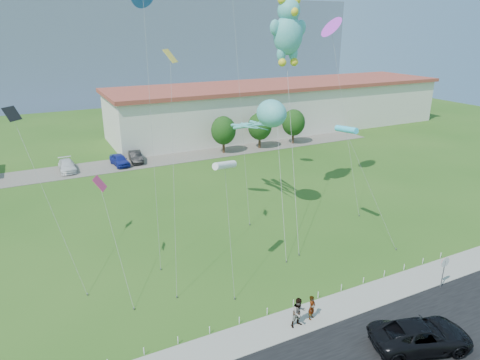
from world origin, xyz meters
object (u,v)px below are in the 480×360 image
pedestrian_left (312,307)px  teddy_bear_kite (288,30)px  parked_car_white (67,166)px  stop_sign (445,265)px  pedestrian_right (299,312)px  suv (421,335)px  octopus_kite (265,119)px  parked_car_blue (120,160)px  parked_car_black (136,157)px  warehouse (282,106)px

pedestrian_left → teddy_bear_kite: size_ratio=0.08×
parked_car_white → teddy_bear_kite: bearing=-49.3°
stop_sign → pedestrian_right: size_ratio=1.28×
pedestrian_left → suv: bearing=-78.2°
parked_car_white → octopus_kite: 28.94m
suv → octopus_kite: bearing=14.1°
pedestrian_left → parked_car_blue: pedestrian_left is taller
parked_car_blue → pedestrian_right: bearing=-92.4°
parked_car_white → parked_car_black: size_ratio=1.08×
warehouse → teddy_bear_kite: bearing=-121.5°
suv → octopus_kite: (1.36, 20.73, 8.57)m
stop_sign → parked_car_white: bearing=117.8°
suv → parked_car_white: 45.60m
pedestrian_left → stop_sign: bearing=-35.4°
stop_sign → parked_car_white: stop_sign is taller
parked_car_black → teddy_bear_kite: size_ratio=0.22×
parked_car_white → octopus_kite: (16.10, -22.42, 8.68)m
stop_sign → parked_car_blue: (-14.38, 38.93, -1.07)m
pedestrian_right → parked_car_blue: pedestrian_right is taller
suv → parked_car_blue: (-8.24, 42.53, -0.06)m
warehouse → stop_sign: warehouse is taller
stop_sign → pedestrian_left: stop_sign is taller
pedestrian_left → parked_car_white: size_ratio=0.35×
pedestrian_right → parked_car_blue: size_ratio=0.45×
stop_sign → pedestrian_right: 11.46m
stop_sign → octopus_kite: size_ratio=0.17×
parked_car_black → parked_car_blue: bearing=-159.8°
parked_car_white → octopus_kite: bearing=-54.8°
parked_car_blue → teddy_bear_kite: teddy_bear_kite is taller
teddy_bear_kite → parked_car_black: bearing=115.1°
octopus_kite → suv: bearing=-93.7°
suv → octopus_kite: octopus_kite is taller
warehouse → suv: size_ratio=10.59×
parked_car_white → octopus_kite: octopus_kite is taller
warehouse → suv: 56.63m
warehouse → parked_car_black: (-28.60, -8.66, -3.35)m
parked_car_white → warehouse: bearing=12.5°
parked_car_black → teddy_bear_kite: teddy_bear_kite is taller
stop_sign → pedestrian_left: 10.37m
warehouse → pedestrian_left: (-26.75, -46.97, -3.21)m
parked_car_white → parked_car_blue: size_ratio=1.09×
suv → parked_car_black: bearing=25.7°
pedestrian_left → pedestrian_right: size_ratio=0.83×
pedestrian_right → octopus_kite: size_ratio=0.14×
octopus_kite → warehouse: bearing=55.6°
pedestrian_right → teddy_bear_kite: teddy_bear_kite is taller
octopus_kite → parked_car_black: bearing=108.1°
pedestrian_right → suv: bearing=-41.9°
octopus_kite → stop_sign: bearing=-74.4°
suv → parked_car_white: size_ratio=1.22×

